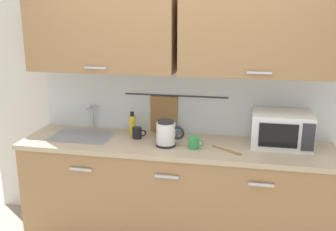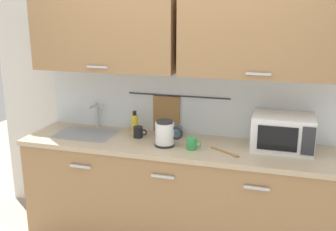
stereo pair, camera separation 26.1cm
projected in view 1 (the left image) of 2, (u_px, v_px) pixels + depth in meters
The scene contains 10 objects.
counter_unit at pixel (173, 193), 3.28m from camera, with size 2.53×0.64×0.90m.
back_wall_assembly at pixel (180, 63), 3.22m from camera, with size 3.70×0.41×2.50m.
sink_faucet at pixel (91, 114), 3.50m from camera, with size 0.09×0.17×0.22m.
microwave at pixel (281, 129), 3.07m from camera, with size 0.46×0.35×0.27m.
electric_kettle at pixel (166, 134), 3.07m from camera, with size 0.23×0.16×0.21m.
dish_soap_bottle at pixel (132, 124), 3.38m from camera, with size 0.06×0.06×0.20m.
mug_near_sink at pixel (137, 133), 3.27m from camera, with size 0.12×0.08×0.09m.
mixing_bowl at pixel (168, 131), 3.34m from camera, with size 0.21×0.21×0.08m.
mug_by_kettle at pixel (194, 143), 3.02m from camera, with size 0.12×0.08×0.09m.
wooden_spoon at pixel (230, 151), 2.97m from camera, with size 0.25×0.17×0.01m.
Camera 1 is at (0.55, -2.65, 1.94)m, focal length 41.72 mm.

